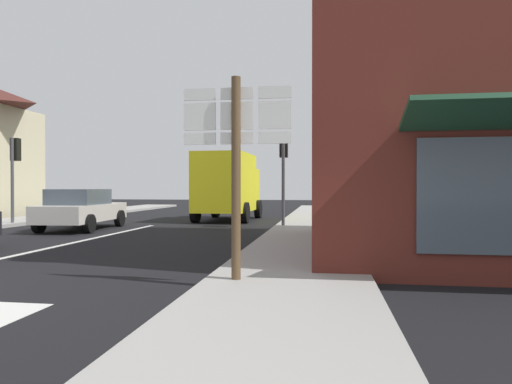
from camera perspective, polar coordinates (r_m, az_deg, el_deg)
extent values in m
plane|color=black|center=(16.87, -15.44, -4.65)|extent=(80.00, 80.00, 0.00)
cube|color=#9E9B96|center=(13.42, 6.32, -5.68)|extent=(2.56, 44.00, 0.14)
cube|color=silver|center=(13.34, -22.52, -6.03)|extent=(0.16, 12.00, 0.01)
cube|color=beige|center=(17.73, -20.96, -2.41)|extent=(2.06, 4.32, 0.60)
cube|color=#47515B|center=(17.48, -21.31, -0.57)|extent=(1.70, 2.21, 0.55)
cylinder|color=black|center=(19.34, -21.58, -3.06)|extent=(0.27, 0.65, 0.64)
cylinder|color=black|center=(18.64, -16.74, -3.17)|extent=(0.27, 0.65, 0.64)
cylinder|color=black|center=(16.96, -25.59, -3.58)|extent=(0.27, 0.65, 0.64)
cylinder|color=black|center=(16.16, -20.20, -3.76)|extent=(0.27, 0.65, 0.64)
cube|color=yellow|center=(20.52, -3.89, 1.18)|extent=(2.27, 3.74, 2.60)
cube|color=yellow|center=(22.96, -2.41, 0.37)|extent=(2.12, 1.34, 2.00)
cube|color=#47515B|center=(23.02, -2.38, 2.36)|extent=(1.76, 0.13, 0.70)
cylinder|color=black|center=(23.19, -5.09, -2.10)|extent=(0.30, 0.91, 0.90)
cylinder|color=black|center=(22.73, 0.28, -2.15)|extent=(0.30, 0.91, 0.90)
cylinder|color=black|center=(19.93, -7.61, -2.54)|extent=(0.30, 0.91, 0.90)
cylinder|color=black|center=(19.39, -1.39, -2.62)|extent=(0.30, 0.91, 0.90)
cylinder|color=brown|center=(6.87, -2.52, 1.16)|extent=(0.14, 0.14, 3.20)
cube|color=white|center=(7.19, -7.09, 12.04)|extent=(0.50, 0.03, 0.18)
cube|color=black|center=(7.21, -7.04, 12.01)|extent=(0.43, 0.01, 0.13)
cube|color=white|center=(7.13, -7.08, 9.36)|extent=(0.50, 0.03, 0.42)
cube|color=black|center=(7.15, -7.04, 9.34)|extent=(0.43, 0.01, 0.32)
cube|color=white|center=(7.09, -7.08, 6.64)|extent=(0.50, 0.03, 0.18)
cube|color=black|center=(7.11, -7.04, 6.63)|extent=(0.43, 0.01, 0.13)
cube|color=white|center=(7.06, -2.45, 12.26)|extent=(0.50, 0.03, 0.18)
cube|color=black|center=(7.08, -2.42, 12.23)|extent=(0.43, 0.01, 0.13)
cube|color=white|center=(7.00, -2.44, 9.53)|extent=(0.50, 0.03, 0.42)
cube|color=black|center=(7.02, -2.41, 9.51)|extent=(0.43, 0.01, 0.32)
cube|color=white|center=(6.96, -2.44, 6.76)|extent=(0.50, 0.03, 0.18)
cube|color=black|center=(6.97, -2.41, 6.75)|extent=(0.43, 0.01, 0.13)
cube|color=white|center=(6.98, 2.35, 12.41)|extent=(0.50, 0.03, 0.18)
cube|color=black|center=(6.99, 2.36, 12.37)|extent=(0.43, 0.01, 0.13)
cube|color=white|center=(6.91, 2.34, 9.65)|extent=(0.50, 0.03, 0.42)
cube|color=black|center=(6.93, 2.36, 9.62)|extent=(0.43, 0.01, 0.32)
cube|color=white|center=(6.87, 2.34, 6.84)|extent=(0.50, 0.03, 0.18)
cube|color=black|center=(6.89, 2.36, 6.83)|extent=(0.43, 0.01, 0.13)
cylinder|color=#47474C|center=(20.32, -28.26, 1.11)|extent=(0.12, 0.12, 3.49)
cube|color=black|center=(20.54, -27.94, 4.73)|extent=(0.30, 0.28, 0.90)
sphere|color=red|center=(20.67, -27.71, 5.45)|extent=(0.18, 0.18, 0.18)
sphere|color=#3C2303|center=(20.65, -27.71, 4.68)|extent=(0.18, 0.18, 0.18)
sphere|color=black|center=(20.63, -27.71, 3.90)|extent=(0.18, 0.18, 0.18)
cylinder|color=#47474C|center=(16.69, 3.44, 1.40)|extent=(0.12, 0.12, 3.54)
cube|color=black|center=(16.96, 3.50, 5.86)|extent=(0.30, 0.28, 0.90)
sphere|color=red|center=(17.13, 3.55, 6.72)|extent=(0.18, 0.18, 0.18)
sphere|color=#3C2303|center=(17.10, 3.54, 5.79)|extent=(0.18, 0.18, 0.18)
sphere|color=black|center=(17.08, 3.54, 4.85)|extent=(0.18, 0.18, 0.18)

